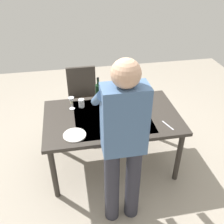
{
  "coord_description": "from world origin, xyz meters",
  "views": [
    {
      "loc": [
        0.43,
        2.32,
        2.34
      ],
      "look_at": [
        0.0,
        0.0,
        0.77
      ],
      "focal_mm": 41.16,
      "sensor_mm": 36.0,
      "label": 1
    }
  ],
  "objects_px": {
    "wine_glass_left": "(71,101)",
    "dinner_plate_near": "(136,103)",
    "chair_near": "(83,96)",
    "dining_table": "(112,121)",
    "water_cup_near_right": "(117,127)",
    "serving_bowl_pasta": "(133,118)",
    "person_server": "(123,140)",
    "wine_bottle": "(98,92)",
    "water_cup_near_left": "(81,103)",
    "dinner_plate_far": "(75,135)"
  },
  "relations": [
    {
      "from": "wine_glass_left",
      "to": "dinner_plate_near",
      "type": "relative_size",
      "value": 0.66
    },
    {
      "from": "chair_near",
      "to": "wine_glass_left",
      "type": "relative_size",
      "value": 6.03
    },
    {
      "from": "wine_glass_left",
      "to": "dining_table",
      "type": "bearing_deg",
      "value": 152.53
    },
    {
      "from": "chair_near",
      "to": "dinner_plate_near",
      "type": "relative_size",
      "value": 3.96
    },
    {
      "from": "water_cup_near_right",
      "to": "serving_bowl_pasta",
      "type": "height_order",
      "value": "water_cup_near_right"
    },
    {
      "from": "person_server",
      "to": "serving_bowl_pasta",
      "type": "xyz_separation_m",
      "value": [
        -0.24,
        -0.59,
        -0.21
      ]
    },
    {
      "from": "dining_table",
      "to": "dinner_plate_near",
      "type": "distance_m",
      "value": 0.4
    },
    {
      "from": "water_cup_near_right",
      "to": "serving_bowl_pasta",
      "type": "relative_size",
      "value": 0.28
    },
    {
      "from": "chair_near",
      "to": "wine_bottle",
      "type": "distance_m",
      "value": 0.58
    },
    {
      "from": "person_server",
      "to": "wine_bottle",
      "type": "distance_m",
      "value": 1.11
    },
    {
      "from": "chair_near",
      "to": "water_cup_near_left",
      "type": "relative_size",
      "value": 9.3
    },
    {
      "from": "wine_bottle",
      "to": "water_cup_near_left",
      "type": "relative_size",
      "value": 3.02
    },
    {
      "from": "serving_bowl_pasta",
      "to": "chair_near",
      "type": "bearing_deg",
      "value": -64.22
    },
    {
      "from": "dinner_plate_near",
      "to": "dinner_plate_far",
      "type": "height_order",
      "value": "same"
    },
    {
      "from": "dining_table",
      "to": "dinner_plate_far",
      "type": "bearing_deg",
      "value": 32.66
    },
    {
      "from": "chair_near",
      "to": "person_server",
      "type": "height_order",
      "value": "person_server"
    },
    {
      "from": "dinner_plate_far",
      "to": "serving_bowl_pasta",
      "type": "bearing_deg",
      "value": -166.91
    },
    {
      "from": "water_cup_near_right",
      "to": "dinner_plate_near",
      "type": "xyz_separation_m",
      "value": [
        -0.34,
        -0.48,
        -0.04
      ]
    },
    {
      "from": "wine_bottle",
      "to": "dinner_plate_far",
      "type": "relative_size",
      "value": 1.29
    },
    {
      "from": "chair_near",
      "to": "dinner_plate_far",
      "type": "distance_m",
      "value": 1.15
    },
    {
      "from": "chair_near",
      "to": "wine_glass_left",
      "type": "distance_m",
      "value": 0.7
    },
    {
      "from": "water_cup_near_left",
      "to": "serving_bowl_pasta",
      "type": "distance_m",
      "value": 0.64
    },
    {
      "from": "person_server",
      "to": "dinner_plate_near",
      "type": "distance_m",
      "value": 1.02
    },
    {
      "from": "wine_glass_left",
      "to": "dinner_plate_far",
      "type": "distance_m",
      "value": 0.51
    },
    {
      "from": "water_cup_near_right",
      "to": "serving_bowl_pasta",
      "type": "distance_m",
      "value": 0.25
    },
    {
      "from": "dining_table",
      "to": "person_server",
      "type": "bearing_deg",
      "value": 86.99
    },
    {
      "from": "person_server",
      "to": "wine_glass_left",
      "type": "height_order",
      "value": "person_server"
    },
    {
      "from": "wine_glass_left",
      "to": "water_cup_near_left",
      "type": "height_order",
      "value": "wine_glass_left"
    },
    {
      "from": "wine_bottle",
      "to": "water_cup_near_right",
      "type": "bearing_deg",
      "value": 98.35
    },
    {
      "from": "person_server",
      "to": "water_cup_near_right",
      "type": "xyz_separation_m",
      "value": [
        -0.04,
        -0.44,
        -0.2
      ]
    },
    {
      "from": "dining_table",
      "to": "chair_near",
      "type": "xyz_separation_m",
      "value": [
        0.27,
        -0.84,
        -0.12
      ]
    },
    {
      "from": "chair_near",
      "to": "water_cup_near_right",
      "type": "distance_m",
      "value": 1.17
    },
    {
      "from": "chair_near",
      "to": "water_cup_near_left",
      "type": "bearing_deg",
      "value": 85.0
    },
    {
      "from": "person_server",
      "to": "water_cup_near_left",
      "type": "distance_m",
      "value": 1.03
    },
    {
      "from": "person_server",
      "to": "wine_glass_left",
      "type": "bearing_deg",
      "value": -67.44
    },
    {
      "from": "wine_glass_left",
      "to": "dinner_plate_far",
      "type": "height_order",
      "value": "wine_glass_left"
    },
    {
      "from": "dinner_plate_far",
      "to": "dining_table",
      "type": "bearing_deg",
      "value": -147.34
    },
    {
      "from": "dining_table",
      "to": "chair_near",
      "type": "relative_size",
      "value": 1.65
    },
    {
      "from": "water_cup_near_right",
      "to": "dinner_plate_far",
      "type": "distance_m",
      "value": 0.43
    },
    {
      "from": "serving_bowl_pasta",
      "to": "person_server",
      "type": "bearing_deg",
      "value": 67.79
    },
    {
      "from": "water_cup_near_left",
      "to": "serving_bowl_pasta",
      "type": "bearing_deg",
      "value": 143.79
    },
    {
      "from": "dining_table",
      "to": "dinner_plate_far",
      "type": "height_order",
      "value": "dinner_plate_far"
    },
    {
      "from": "dining_table",
      "to": "water_cup_near_right",
      "type": "xyz_separation_m",
      "value": [
        0.0,
        0.28,
        0.11
      ]
    },
    {
      "from": "wine_glass_left",
      "to": "serving_bowl_pasta",
      "type": "bearing_deg",
      "value": 150.88
    },
    {
      "from": "water_cup_near_left",
      "to": "dinner_plate_far",
      "type": "bearing_deg",
      "value": 77.64
    },
    {
      "from": "wine_glass_left",
      "to": "serving_bowl_pasta",
      "type": "relative_size",
      "value": 0.5
    },
    {
      "from": "serving_bowl_pasta",
      "to": "dinner_plate_far",
      "type": "height_order",
      "value": "serving_bowl_pasta"
    },
    {
      "from": "person_server",
      "to": "serving_bowl_pasta",
      "type": "relative_size",
      "value": 5.63
    },
    {
      "from": "dining_table",
      "to": "dinner_plate_near",
      "type": "relative_size",
      "value": 6.55
    },
    {
      "from": "person_server",
      "to": "wine_glass_left",
      "type": "distance_m",
      "value": 1.03
    }
  ]
}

